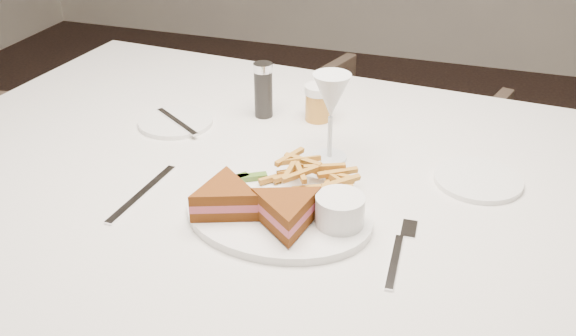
# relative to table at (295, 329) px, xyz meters

# --- Properties ---
(table) EXTENTS (1.67, 1.18, 0.75)m
(table) POSITION_rel_table_xyz_m (0.00, 0.00, 0.00)
(table) COLOR silver
(table) RESTS_ON ground
(chair_far) EXTENTS (0.76, 0.73, 0.64)m
(chair_far) POSITION_rel_table_xyz_m (0.02, 0.85, -0.06)
(chair_far) COLOR #49392C
(chair_far) RESTS_ON ground
(table_setting) EXTENTS (0.80, 0.64, 0.18)m
(table_setting) POSITION_rel_table_xyz_m (0.01, -0.04, 0.41)
(table_setting) COLOR white
(table_setting) RESTS_ON table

